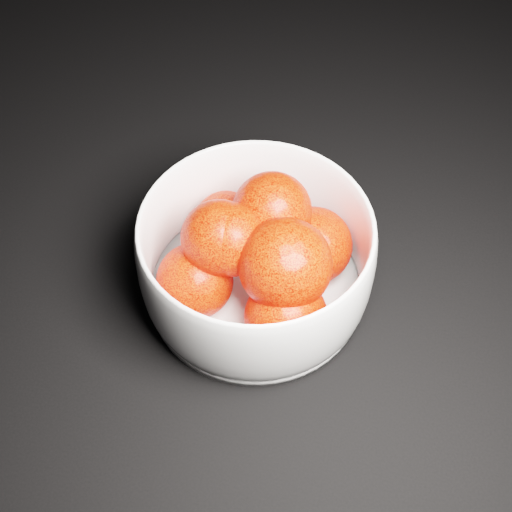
# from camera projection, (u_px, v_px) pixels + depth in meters

# --- Properties ---
(bowl) EXTENTS (0.20, 0.20, 0.10)m
(bowl) POSITION_uv_depth(u_px,v_px,m) (256.00, 259.00, 0.61)
(bowl) COLOR white
(bowl) RESTS_ON ground
(orange_pile) EXTENTS (0.16, 0.15, 0.11)m
(orange_pile) POSITION_uv_depth(u_px,v_px,m) (259.00, 255.00, 0.59)
(orange_pile) COLOR red
(orange_pile) RESTS_ON bowl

